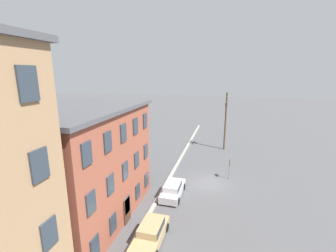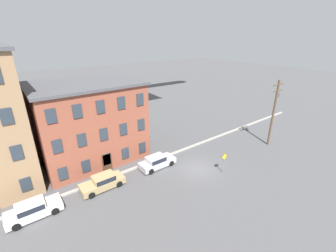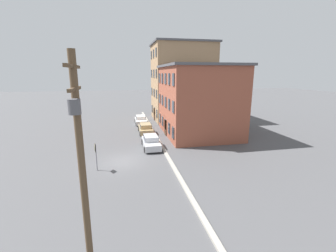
{
  "view_description": "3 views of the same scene",
  "coord_description": "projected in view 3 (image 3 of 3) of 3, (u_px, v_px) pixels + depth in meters",
  "views": [
    {
      "loc": [
        -23.83,
        -1.58,
        12.26
      ],
      "look_at": [
        -1.11,
        4.41,
        6.68
      ],
      "focal_mm": 24.0,
      "sensor_mm": 36.0,
      "label": 1
    },
    {
      "loc": [
        -16.57,
        -15.95,
        14.68
      ],
      "look_at": [
        -1.19,
        4.3,
        4.33
      ],
      "focal_mm": 24.0,
      "sensor_mm": 36.0,
      "label": 2
    },
    {
      "loc": [
        21.22,
        0.11,
        8.41
      ],
      "look_at": [
        -0.07,
        4.51,
        3.35
      ],
      "focal_mm": 24.0,
      "sensor_mm": 36.0,
      "label": 3
    }
  ],
  "objects": [
    {
      "name": "apartment_corner",
      "position": [
        182.0,
        82.0,
        41.45
      ],
      "size": [
        9.33,
        10.92,
        13.83
      ],
      "color": "#9E7A56",
      "rests_on": "ground_plane"
    },
    {
      "name": "utility_pole",
      "position": [
        81.0,
        159.0,
        8.7
      ],
      "size": [
        2.4,
        0.44,
        9.28
      ],
      "color": "brown",
      "rests_on": "ground_plane"
    },
    {
      "name": "apartment_midblock",
      "position": [
        198.0,
        100.0,
        31.41
      ],
      "size": [
        12.27,
        9.73,
        9.64
      ],
      "color": "brown",
      "rests_on": "ground_plane"
    },
    {
      "name": "ground_plane",
      "position": [
        123.0,
        161.0,
        22.12
      ],
      "size": [
        200.0,
        200.0,
        0.0
      ],
      "primitive_type": "plane",
      "color": "#4C4C4F"
    },
    {
      "name": "caution_sign",
      "position": [
        96.0,
        153.0,
        19.68
      ],
      "size": [
        0.89,
        0.08,
        2.54
      ],
      "color": "slate",
      "rests_on": "ground_plane"
    },
    {
      "name": "car_tan",
      "position": [
        146.0,
        128.0,
        32.45
      ],
      "size": [
        4.4,
        1.92,
        1.43
      ],
      "color": "tan",
      "rests_on": "ground_plane"
    },
    {
      "name": "car_silver",
      "position": [
        151.0,
        141.0,
        26.09
      ],
      "size": [
        4.4,
        1.92,
        1.43
      ],
      "color": "#B7B7BC",
      "rests_on": "ground_plane"
    },
    {
      "name": "car_white",
      "position": [
        141.0,
        120.0,
        38.47
      ],
      "size": [
        4.4,
        1.92,
        1.43
      ],
      "color": "silver",
      "rests_on": "ground_plane"
    },
    {
      "name": "kerb_strip",
      "position": [
        168.0,
        157.0,
        22.99
      ],
      "size": [
        56.0,
        0.36,
        0.16
      ],
      "primitive_type": "cube",
      "color": "#9E998E",
      "rests_on": "ground_plane"
    }
  ]
}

